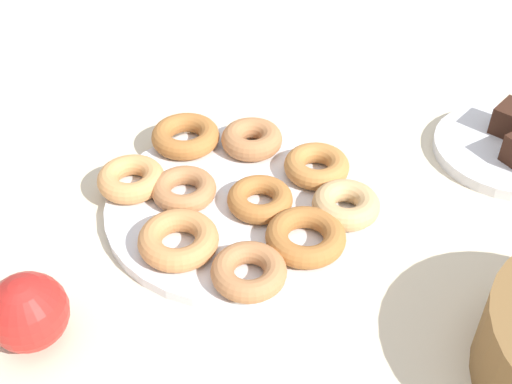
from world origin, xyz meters
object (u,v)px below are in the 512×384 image
(donut_1, at_px, (317,166))
(donut_6, at_px, (186,136))
(donut_5, at_px, (260,199))
(donut_3, at_px, (306,237))
(donut_2, at_px, (181,241))
(cake_plate, at_px, (509,150))
(donut_7, at_px, (346,205))
(brownie_near, at_px, (512,119))
(donut_0, at_px, (252,139))
(donut_8, at_px, (184,189))
(donut_4, at_px, (131,179))
(donut_9, at_px, (249,271))
(apple, at_px, (28,312))
(donut_plate, at_px, (236,205))

(donut_1, bearing_deg, donut_6, -72.87)
(donut_5, bearing_deg, donut_3, 75.84)
(donut_3, bearing_deg, donut_6, -104.16)
(donut_2, xyz_separation_m, cake_plate, (-0.41, 0.22, -0.02))
(donut_6, xyz_separation_m, donut_7, (-0.01, 0.24, 0.00))
(donut_5, bearing_deg, brownie_near, 151.95)
(donut_6, xyz_separation_m, brownie_near, (-0.29, 0.33, 0.01))
(donut_1, height_order, cake_plate, donut_1)
(donut_0, xyz_separation_m, donut_7, (0.03, 0.17, -0.00))
(brownie_near, bearing_deg, donut_8, -34.87)
(donut_4, bearing_deg, donut_1, 134.09)
(donut_0, distance_m, donut_9, 0.23)
(donut_0, relative_size, donut_5, 1.03)
(donut_9, distance_m, apple, 0.22)
(donut_7, relative_size, donut_8, 1.01)
(donut_9, bearing_deg, apple, -35.27)
(brownie_near, bearing_deg, donut_1, -33.47)
(donut_1, xyz_separation_m, donut_6, (0.05, -0.17, 0.00))
(donut_6, bearing_deg, donut_8, 41.44)
(donut_8, xyz_separation_m, donut_9, (0.06, 0.14, 0.00))
(donut_7, bearing_deg, cake_plate, 157.17)
(donut_7, relative_size, brownie_near, 1.64)
(apple, bearing_deg, donut_3, 150.70)
(donut_9, height_order, apple, apple)
(donut_0, distance_m, donut_3, 0.19)
(donut_plate, height_order, cake_plate, cake_plate)
(donut_0, bearing_deg, donut_9, 37.25)
(donut_3, distance_m, donut_9, 0.08)
(donut_2, bearing_deg, donut_7, 145.49)
(donut_4, height_order, donut_7, donut_7)
(donut_plate, distance_m, donut_7, 0.13)
(donut_6, bearing_deg, donut_7, 93.06)
(donut_1, height_order, brownie_near, brownie_near)
(donut_8, xyz_separation_m, cake_plate, (-0.34, 0.27, -0.02))
(donut_2, relative_size, donut_6, 0.99)
(donut_3, relative_size, donut_5, 1.15)
(donut_1, bearing_deg, apple, -12.89)
(donut_4, xyz_separation_m, brownie_near, (-0.40, 0.32, 0.01))
(donut_0, relative_size, donut_8, 1.03)
(donut_1, distance_m, donut_8, 0.17)
(donut_8, xyz_separation_m, brownie_near, (-0.37, 0.26, 0.01))
(donut_7, bearing_deg, donut_6, -86.94)
(donut_0, height_order, donut_3, donut_0)
(donut_plate, xyz_separation_m, donut_2, (0.10, 0.00, 0.02))
(donut_7, bearing_deg, donut_3, -5.91)
(donut_1, height_order, apple, apple)
(donut_7, bearing_deg, donut_plate, -62.04)
(donut_plate, height_order, donut_3, donut_3)
(donut_0, height_order, donut_1, donut_0)
(donut_4, distance_m, donut_7, 0.26)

